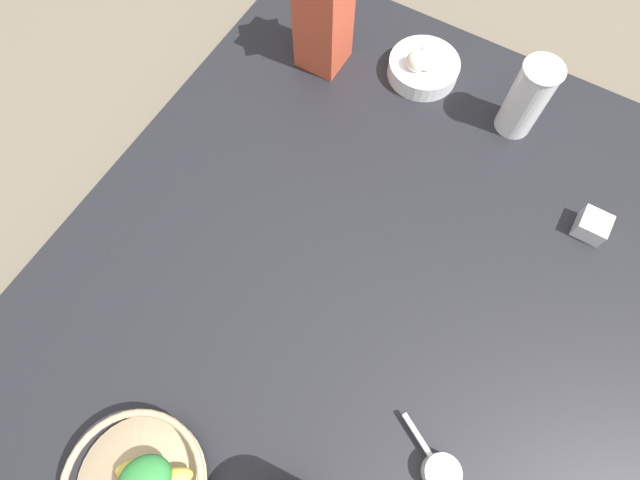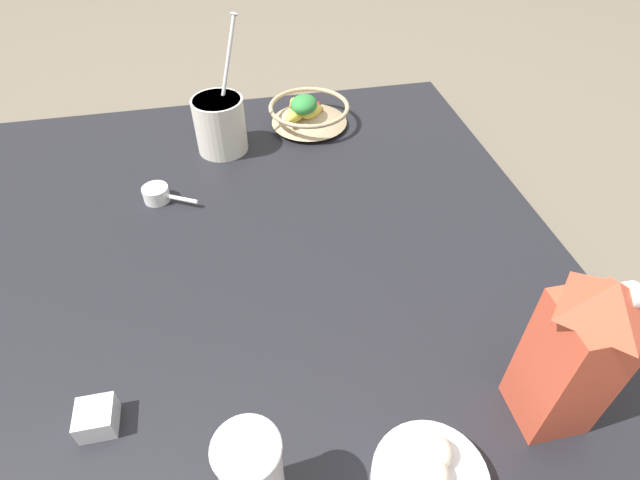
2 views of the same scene
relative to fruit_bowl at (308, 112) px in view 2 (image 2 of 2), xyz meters
name	(u,v)px [view 2 (image 2 of 2)]	position (x,y,z in m)	size (l,w,h in m)	color
ground_plane	(240,278)	(-0.41, 0.20, -0.09)	(6.00, 6.00, 0.00)	#665B4C
countertop	(239,269)	(-0.41, 0.20, -0.06)	(1.13, 1.13, 0.05)	black
fruit_bowl	(308,112)	(0.00, 0.00, 0.00)	(0.19, 0.19, 0.08)	tan
milk_carton	(575,355)	(-0.77, -0.17, 0.09)	(0.08, 0.08, 0.25)	#CC4C33
yogurt_tub	(220,122)	(-0.06, 0.20, 0.03)	(0.13, 0.13, 0.27)	silver
drinking_cup	(252,477)	(-0.81, 0.21, 0.04)	(0.07, 0.07, 0.15)	white
spice_jar	(97,419)	(-0.67, 0.40, -0.02)	(0.05, 0.05, 0.03)	silver
measuring_scoop	(158,194)	(-0.22, 0.34, -0.02)	(0.07, 0.10, 0.03)	white
garlic_bowl	(429,478)	(-0.83, 0.02, -0.01)	(0.13, 0.13, 0.07)	white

